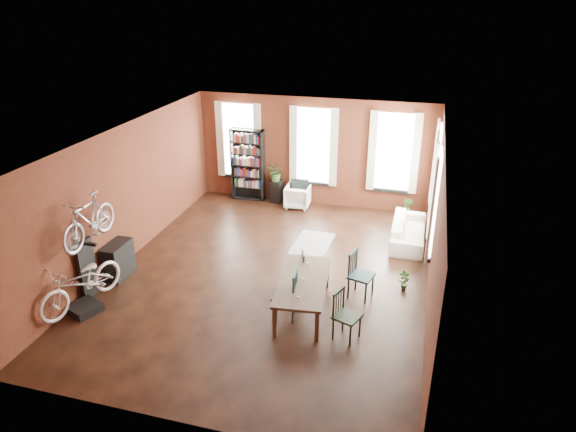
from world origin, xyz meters
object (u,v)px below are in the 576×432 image
(dining_chair_a, at_px, (285,295))
(plant_stand, at_px, (277,191))
(bookshelf, at_px, (248,165))
(white_armchair, at_px, (298,195))
(cream_sofa, at_px, (409,227))
(dining_chair_b, at_px, (295,270))
(bike_trainer, at_px, (84,308))
(bicycle_floor, at_px, (77,262))
(console_table, at_px, (118,260))
(dining_chair_d, at_px, (361,276))
(dining_table, at_px, (303,295))
(dining_chair_c, at_px, (347,316))

(dining_chair_a, height_order, plant_stand, dining_chair_a)
(bookshelf, relative_size, white_armchair, 3.02)
(bookshelf, distance_m, cream_sofa, 5.28)
(dining_chair_b, xyz_separation_m, bookshelf, (-2.71, 4.63, 0.68))
(bike_trainer, bearing_deg, bicycle_floor, 18.08)
(plant_stand, xyz_separation_m, bicycle_floor, (-2.06, -6.63, 0.80))
(dining_chair_b, distance_m, console_table, 4.03)
(dining_chair_d, height_order, console_table, dining_chair_d)
(dining_table, relative_size, bookshelf, 0.94)
(dining_chair_d, xyz_separation_m, bike_trainer, (-5.31, -2.03, -0.44))
(white_armchair, height_order, cream_sofa, cream_sofa)
(cream_sofa, bearing_deg, bike_trainer, 129.02)
(dining_chair_d, relative_size, cream_sofa, 0.50)
(console_table, bearing_deg, cream_sofa, 29.33)
(white_armchair, bearing_deg, bike_trainer, 63.55)
(bicycle_floor, bearing_deg, dining_chair_c, 20.15)
(dining_chair_a, height_order, console_table, dining_chair_a)
(dining_chair_c, distance_m, bike_trainer, 5.30)
(dining_table, relative_size, console_table, 2.58)
(dining_chair_a, height_order, dining_chair_d, dining_chair_d)
(bike_trainer, distance_m, console_table, 1.50)
(dining_table, xyz_separation_m, cream_sofa, (1.87, 3.73, 0.05))
(plant_stand, bearing_deg, bookshelf, 178.75)
(plant_stand, bearing_deg, cream_sofa, -22.62)
(dining_table, relative_size, white_armchair, 2.84)
(dining_chair_c, relative_size, cream_sofa, 0.47)
(bookshelf, height_order, cream_sofa, bookshelf)
(dining_chair_c, height_order, console_table, dining_chair_c)
(white_armchair, bearing_deg, dining_chair_b, 100.87)
(cream_sofa, relative_size, bike_trainer, 3.73)
(dining_chair_a, distance_m, bookshelf, 6.42)
(bike_trainer, bearing_deg, bookshelf, 80.00)
(white_armchair, relative_size, console_table, 0.91)
(bookshelf, height_order, bicycle_floor, bookshelf)
(bookshelf, distance_m, white_armchair, 1.80)
(dining_table, relative_size, bike_trainer, 3.70)
(dining_chair_c, xyz_separation_m, bicycle_floor, (-5.22, -0.55, 0.65))
(dining_table, bearing_deg, bookshelf, 113.63)
(dining_chair_b, bearing_deg, dining_table, 4.16)
(cream_sofa, bearing_deg, bicycle_floor, 129.11)
(dining_chair_c, height_order, white_armchair, dining_chair_c)
(console_table, xyz_separation_m, bicycle_floor, (0.14, -1.45, 0.74))
(plant_stand, bearing_deg, white_armchair, -16.63)
(dining_chair_c, relative_size, bookshelf, 0.44)
(dining_chair_c, xyz_separation_m, white_armchair, (-2.45, 5.87, -0.12))
(dining_table, height_order, cream_sofa, cream_sofa)
(dining_table, distance_m, bike_trainer, 4.43)
(dining_chair_c, relative_size, plant_stand, 1.42)
(dining_table, distance_m, bicycle_floor, 4.46)
(bicycle_floor, bearing_deg, dining_table, 30.23)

